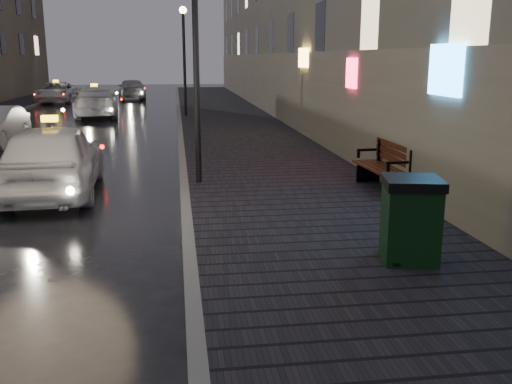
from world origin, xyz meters
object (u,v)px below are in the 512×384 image
taxi_near (53,159)px  car_far (132,89)px  bench (386,167)px  taxi_far (57,92)px  lamp_near (196,35)px  lamp_far (184,47)px  trash_bin (410,219)px  taxi_mid (95,102)px

taxi_near → car_far: size_ratio=1.07×
bench → taxi_far: size_ratio=0.41×
lamp_near → lamp_far: size_ratio=1.00×
trash_bin → taxi_mid: (-7.39, 23.01, 0.02)m
lamp_near → taxi_mid: 18.06m
bench → lamp_far: bearing=100.3°
bench → lamp_near: bearing=158.7°
lamp_far → taxi_far: (-8.54, 11.71, -2.80)m
lamp_far → car_far: bearing=104.8°
lamp_near → bench: (4.08, -1.36, -2.82)m
trash_bin → taxi_mid: 24.17m
taxi_far → car_far: size_ratio=1.10×
lamp_far → taxi_mid: lamp_far is taller
trash_bin → car_far: bearing=111.8°
trash_bin → taxi_near: taxi_near is taller
trash_bin → taxi_far: (-11.32, 33.47, -0.08)m
bench → taxi_far: taxi_far is taller
taxi_near → taxi_far: 28.39m
lamp_far → trash_bin: size_ratio=4.33×
lamp_near → taxi_near: size_ratio=1.10×
taxi_near → taxi_mid: bearing=-88.5°
trash_bin → car_far: 36.09m
lamp_near → taxi_near: (-3.24, -0.18, -2.67)m
lamp_near → taxi_far: bearing=107.1°
trash_bin → taxi_near: size_ratio=0.25×
trash_bin → taxi_far: bearing=120.3°
trash_bin → taxi_mid: bearing=119.4°
bench → taxi_far: 31.69m
trash_bin → car_far: (-6.43, 35.51, -0.00)m
lamp_far → taxi_near: 16.71m
lamp_near → taxi_far: 29.13m
taxi_near → taxi_mid: taxi_near is taller
car_far → taxi_near: bearing=83.3°
bench → taxi_near: size_ratio=0.43×
bench → trash_bin: 4.58m
taxi_far → lamp_far: bearing=-53.8°
lamp_near → bench: 5.14m
lamp_near → taxi_far: (-8.54, 27.71, -2.80)m
lamp_far → car_far: size_ratio=1.17×
taxi_mid → lamp_near: bearing=97.1°
lamp_near → lamp_far: same height
taxi_near → car_far: bearing=-92.2°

